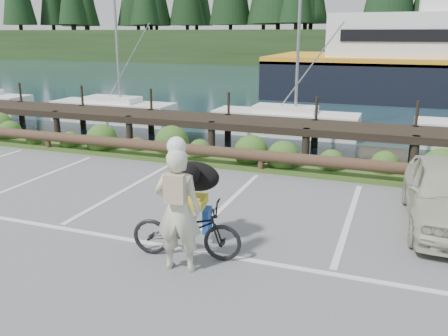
{
  "coord_description": "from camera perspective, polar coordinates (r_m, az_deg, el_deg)",
  "views": [
    {
      "loc": [
        3.34,
        -7.16,
        3.61
      ],
      "look_at": [
        0.28,
        1.02,
        1.1
      ],
      "focal_mm": 38.0,
      "sensor_mm": 36.0,
      "label": 1
    }
  ],
  "objects": [
    {
      "name": "ground",
      "position": [
        8.69,
        -4.16,
        -8.56
      ],
      "size": [
        72.0,
        72.0,
        0.0
      ],
      "primitive_type": "plane",
      "color": "#5E5D60"
    },
    {
      "name": "harbor_backdrop",
      "position": [
        85.7,
        18.98,
        12.76
      ],
      "size": [
        170.0,
        160.0,
        30.0
      ],
      "color": "#19333D",
      "rests_on": "ground"
    },
    {
      "name": "log_rail",
      "position": [
        12.75,
        4.43,
        -0.47
      ],
      "size": [
        32.0,
        0.3,
        0.6
      ],
      "primitive_type": null,
      "color": "#443021",
      "rests_on": "ground"
    },
    {
      "name": "cyclist",
      "position": [
        7.3,
        -5.53,
        -5.08
      ],
      "size": [
        0.79,
        0.58,
        1.98
      ],
      "primitive_type": "imported",
      "rotation": [
        0.0,
        0.0,
        3.31
      ],
      "color": "beige",
      "rests_on": "ground"
    },
    {
      "name": "dog",
      "position": [
        8.15,
        -3.55,
        -0.99
      ],
      "size": [
        0.58,
        0.96,
        0.52
      ],
      "primitive_type": "ellipsoid",
      "rotation": [
        0.0,
        0.0,
        1.73
      ],
      "color": "black",
      "rests_on": "bicycle"
    },
    {
      "name": "bicycle",
      "position": [
        7.87,
        -4.54,
        -7.4
      ],
      "size": [
        1.92,
        0.93,
        0.97
      ],
      "primitive_type": "imported",
      "rotation": [
        0.0,
        0.0,
        1.73
      ],
      "color": "black",
      "rests_on": "ground"
    },
    {
      "name": "vegetation_strip",
      "position": [
        13.38,
        5.28,
        0.53
      ],
      "size": [
        34.0,
        1.6,
        0.1
      ],
      "primitive_type": "cube",
      "color": "#3D5B21",
      "rests_on": "ground"
    }
  ]
}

